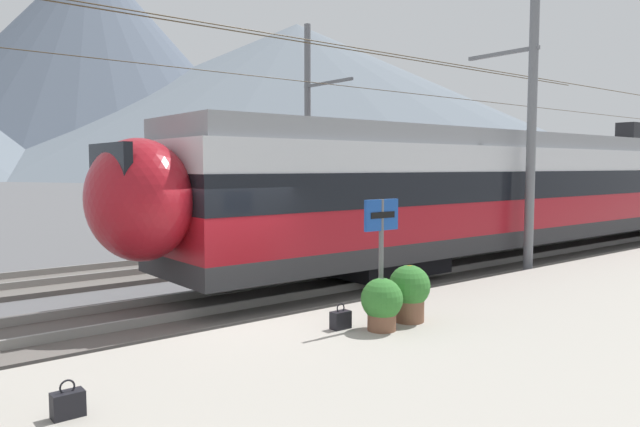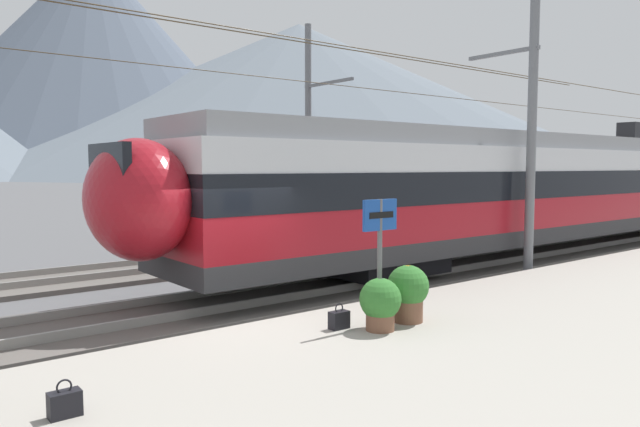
# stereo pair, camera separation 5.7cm
# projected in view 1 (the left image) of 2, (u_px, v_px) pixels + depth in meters

# --- Properties ---
(ground_plane) EXTENTS (400.00, 400.00, 0.00)m
(ground_plane) POSITION_uv_depth(u_px,v_px,m) (241.00, 331.00, 10.40)
(ground_plane) COLOR #565659
(platform_slab) EXTENTS (120.00, 8.63, 0.31)m
(platform_slab) POSITION_uv_depth(u_px,v_px,m) (472.00, 414.00, 6.54)
(platform_slab) COLOR #A39E93
(platform_slab) RESTS_ON ground
(track_near) EXTENTS (120.00, 3.00, 0.28)m
(track_near) POSITION_uv_depth(u_px,v_px,m) (197.00, 309.00, 11.69)
(track_near) COLOR #5B5651
(track_near) RESTS_ON ground
(track_far) EXTENTS (120.00, 3.00, 0.28)m
(track_far) POSITION_uv_depth(u_px,v_px,m) (112.00, 274.00, 15.49)
(track_far) COLOR #5B5651
(track_far) RESTS_ON ground
(train_near_platform) EXTENTS (30.47, 3.01, 4.27)m
(train_near_platform) POSITION_uv_depth(u_px,v_px,m) (559.00, 186.00, 19.79)
(train_near_platform) COLOR #2D2D30
(train_near_platform) RESTS_ON track_near
(catenary_mast_mid) EXTENTS (49.45, 2.16, 7.87)m
(catenary_mast_mid) POSITION_uv_depth(u_px,v_px,m) (527.00, 119.00, 15.37)
(catenary_mast_mid) COLOR slate
(catenary_mast_mid) RESTS_ON ground
(catenary_mast_far_side) EXTENTS (49.45, 2.65, 8.11)m
(catenary_mast_far_side) POSITION_uv_depth(u_px,v_px,m) (311.00, 130.00, 21.95)
(catenary_mast_far_side) COLOR slate
(catenary_mast_far_side) RESTS_ON ground
(platform_sign) EXTENTS (0.70, 0.08, 2.05)m
(platform_sign) POSITION_uv_depth(u_px,v_px,m) (381.00, 233.00, 9.50)
(platform_sign) COLOR #59595B
(platform_sign) RESTS_ON platform_slab
(handbag_beside_passenger) EXTENTS (0.32, 0.18, 0.40)m
(handbag_beside_passenger) POSITION_uv_depth(u_px,v_px,m) (68.00, 404.00, 6.09)
(handbag_beside_passenger) COLOR black
(handbag_beside_passenger) RESTS_ON platform_slab
(handbag_near_sign) EXTENTS (0.32, 0.18, 0.41)m
(handbag_near_sign) POSITION_uv_depth(u_px,v_px,m) (341.00, 320.00, 9.41)
(handbag_near_sign) COLOR black
(handbag_near_sign) RESTS_ON platform_slab
(potted_plant_platform_edge) EXTENTS (0.70, 0.70, 0.94)m
(potted_plant_platform_edge) POSITION_uv_depth(u_px,v_px,m) (409.00, 290.00, 9.83)
(potted_plant_platform_edge) COLOR brown
(potted_plant_platform_edge) RESTS_ON platform_slab
(potted_plant_by_shelter) EXTENTS (0.66, 0.66, 0.83)m
(potted_plant_by_shelter) POSITION_uv_depth(u_px,v_px,m) (382.00, 301.00, 9.30)
(potted_plant_by_shelter) COLOR brown
(potted_plant_by_shelter) RESTS_ON platform_slab
(mountain_central_peak) EXTENTS (122.85, 122.85, 69.38)m
(mountain_central_peak) POSITION_uv_depth(u_px,v_px,m) (93.00, 64.00, 184.00)
(mountain_central_peak) COLOR #515B6B
(mountain_central_peak) RESTS_ON ground
(mountain_right_ridge) EXTENTS (216.00, 216.00, 51.22)m
(mountain_right_ridge) POSITION_uv_depth(u_px,v_px,m) (297.00, 100.00, 203.47)
(mountain_right_ridge) COLOR slate
(mountain_right_ridge) RESTS_ON ground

